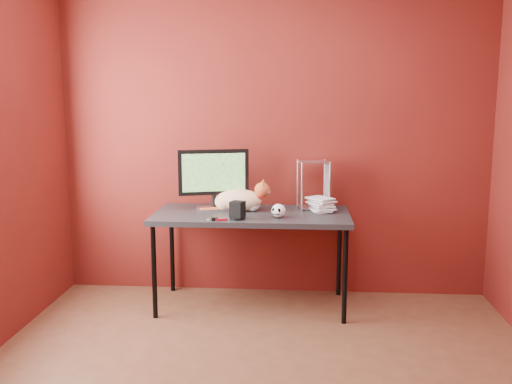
# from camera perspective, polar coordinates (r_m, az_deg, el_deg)

# --- Properties ---
(room) EXTENTS (3.52, 3.52, 2.61)m
(room) POSITION_cam_1_polar(r_m,az_deg,el_deg) (2.92, 0.26, 5.68)
(room) COLOR #522C1C
(room) RESTS_ON ground
(desk) EXTENTS (1.50, 0.70, 0.75)m
(desk) POSITION_cam_1_polar(r_m,az_deg,el_deg) (4.40, -0.43, -2.74)
(desk) COLOR black
(desk) RESTS_ON ground
(monitor) EXTENTS (0.54, 0.24, 0.48)m
(monitor) POSITION_cam_1_polar(r_m,az_deg,el_deg) (4.47, -4.26, 1.56)
(monitor) COLOR #B3B4B8
(monitor) RESTS_ON desk
(cat) EXTENTS (0.54, 0.22, 0.25)m
(cat) POSITION_cam_1_polar(r_m,az_deg,el_deg) (4.45, -1.66, -0.78)
(cat) COLOR orange
(cat) RESTS_ON desk
(skull_mug) EXTENTS (0.11, 0.11, 0.10)m
(skull_mug) POSITION_cam_1_polar(r_m,az_deg,el_deg) (4.21, 2.26, -1.88)
(skull_mug) COLOR white
(skull_mug) RESTS_ON desk
(speaker) EXTENTS (0.12, 0.12, 0.13)m
(speaker) POSITION_cam_1_polar(r_m,az_deg,el_deg) (4.16, -1.87, -1.90)
(speaker) COLOR black
(speaker) RESTS_ON desk
(book_stack) EXTENTS (0.24, 0.25, 1.19)m
(book_stack) POSITION_cam_1_polar(r_m,az_deg,el_deg) (4.37, 5.86, 5.67)
(book_stack) COLOR beige
(book_stack) RESTS_ON desk
(wire_rack) EXTENTS (0.25, 0.22, 0.38)m
(wire_rack) POSITION_cam_1_polar(r_m,az_deg,el_deg) (4.55, 5.76, 0.74)
(wire_rack) COLOR #B3B4B8
(wire_rack) RESTS_ON desk
(pocket_knife) EXTENTS (0.09, 0.05, 0.02)m
(pocket_knife) POSITION_cam_1_polar(r_m,az_deg,el_deg) (4.13, -3.48, -2.77)
(pocket_knife) COLOR maroon
(pocket_knife) RESTS_ON desk
(black_gadget) EXTENTS (0.05, 0.04, 0.02)m
(black_gadget) POSITION_cam_1_polar(r_m,az_deg,el_deg) (4.13, -4.15, -2.72)
(black_gadget) COLOR black
(black_gadget) RESTS_ON desk
(washer) EXTENTS (0.05, 0.05, 0.00)m
(washer) POSITION_cam_1_polar(r_m,az_deg,el_deg) (4.18, -4.61, -2.70)
(washer) COLOR #B3B4B8
(washer) RESTS_ON desk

